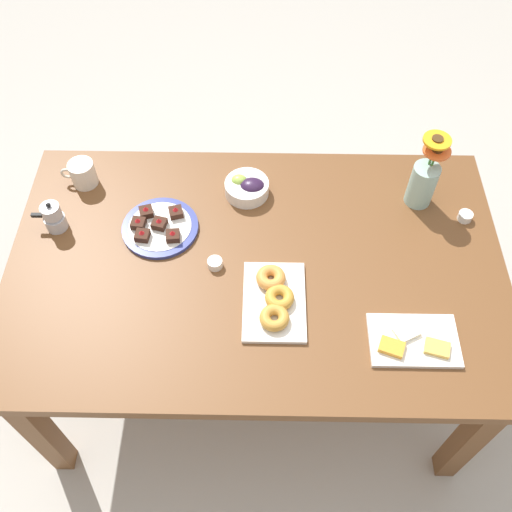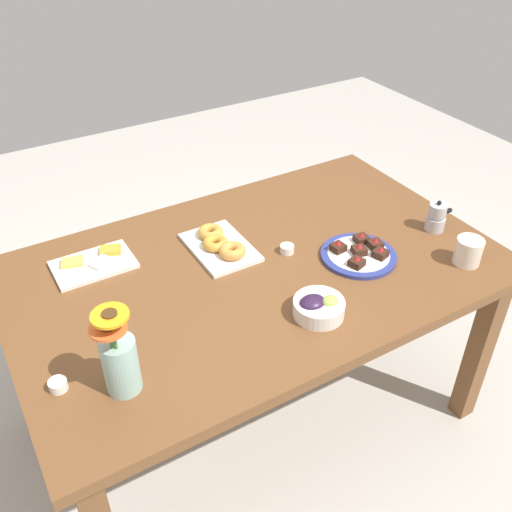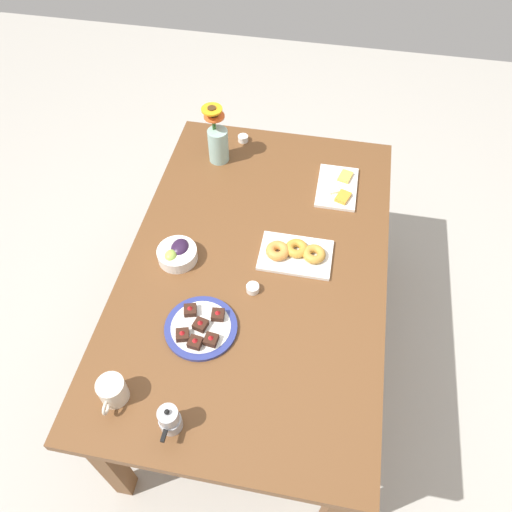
# 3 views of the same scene
# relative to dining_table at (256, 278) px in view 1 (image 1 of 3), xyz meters

# --- Properties ---
(ground_plane) EXTENTS (6.00, 6.00, 0.00)m
(ground_plane) POSITION_rel_dining_table_xyz_m (0.00, 0.00, -0.65)
(ground_plane) COLOR #B7B2A8
(dining_table) EXTENTS (1.60, 1.00, 0.74)m
(dining_table) POSITION_rel_dining_table_xyz_m (0.00, 0.00, 0.00)
(dining_table) COLOR brown
(dining_table) RESTS_ON ground_plane
(coffee_mug) EXTENTS (0.12, 0.09, 0.09)m
(coffee_mug) POSITION_rel_dining_table_xyz_m (0.61, -0.34, 0.13)
(coffee_mug) COLOR silver
(coffee_mug) RESTS_ON dining_table
(grape_bowl) EXTENTS (0.15, 0.15, 0.07)m
(grape_bowl) POSITION_rel_dining_table_xyz_m (0.04, -0.30, 0.12)
(grape_bowl) COLOR white
(grape_bowl) RESTS_ON dining_table
(cheese_platter) EXTENTS (0.26, 0.17, 0.03)m
(cheese_platter) POSITION_rel_dining_table_xyz_m (-0.46, 0.27, 0.10)
(cheese_platter) COLOR white
(cheese_platter) RESTS_ON dining_table
(croissant_platter) EXTENTS (0.19, 0.28, 0.05)m
(croissant_platter) POSITION_rel_dining_table_xyz_m (-0.06, 0.14, 0.10)
(croissant_platter) COLOR white
(croissant_platter) RESTS_ON dining_table
(jam_cup_honey) EXTENTS (0.05, 0.05, 0.03)m
(jam_cup_honey) POSITION_rel_dining_table_xyz_m (0.13, 0.01, 0.10)
(jam_cup_honey) COLOR white
(jam_cup_honey) RESTS_ON dining_table
(jam_cup_berry) EXTENTS (0.05, 0.05, 0.03)m
(jam_cup_berry) POSITION_rel_dining_table_xyz_m (-0.70, -0.20, 0.10)
(jam_cup_berry) COLOR white
(jam_cup_berry) RESTS_ON dining_table
(dessert_plate) EXTENTS (0.26, 0.26, 0.05)m
(dessert_plate) POSITION_rel_dining_table_xyz_m (0.32, -0.13, 0.10)
(dessert_plate) COLOR navy
(dessert_plate) RESTS_ON dining_table
(flower_vase) EXTENTS (0.11, 0.11, 0.27)m
(flower_vase) POSITION_rel_dining_table_xyz_m (-0.56, -0.28, 0.18)
(flower_vase) COLOR #99C1B7
(flower_vase) RESTS_ON dining_table
(moka_pot) EXTENTS (0.11, 0.07, 0.12)m
(moka_pot) POSITION_rel_dining_table_xyz_m (0.67, -0.14, 0.13)
(moka_pot) COLOR #B7B7BC
(moka_pot) RESTS_ON dining_table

